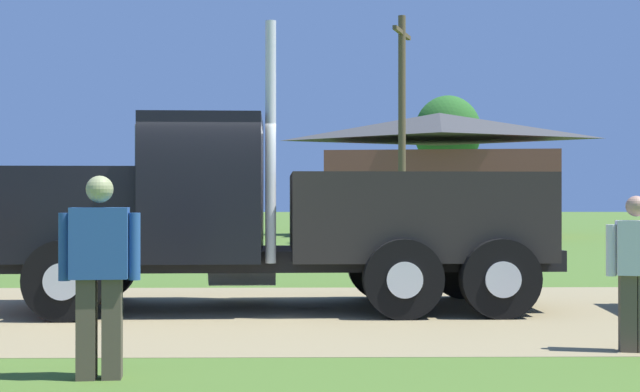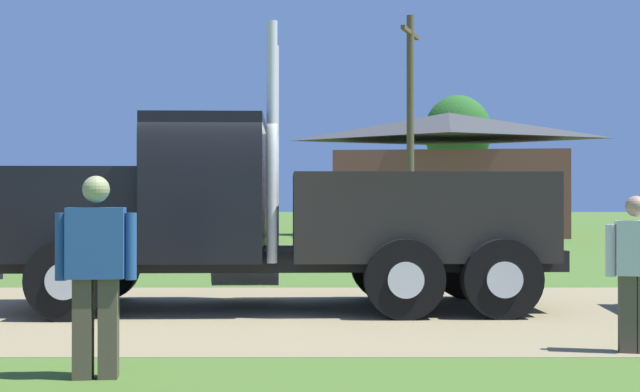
{
  "view_description": "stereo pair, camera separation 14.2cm",
  "coord_description": "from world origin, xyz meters",
  "px_view_note": "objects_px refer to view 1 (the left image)",
  "views": [
    {
      "loc": [
        1.43,
        -11.94,
        1.52
      ],
      "look_at": [
        1.62,
        1.91,
        1.58
      ],
      "focal_mm": 49.94,
      "sensor_mm": 36.0,
      "label": 1
    },
    {
      "loc": [
        1.57,
        -11.94,
        1.52
      ],
      "look_at": [
        1.62,
        1.91,
        1.58
      ],
      "focal_mm": 49.94,
      "sensor_mm": 36.0,
      "label": 2
    }
  ],
  "objects_px": {
    "utility_pole_far": "(402,122)",
    "truck_foreground_white": "(273,218)",
    "visitor_standing_near": "(636,270)",
    "visitor_walking_mid": "(100,267)",
    "shed_building": "(439,176)"
  },
  "relations": [
    {
      "from": "utility_pole_far",
      "to": "truck_foreground_white",
      "type": "bearing_deg",
      "value": -101.58
    },
    {
      "from": "visitor_standing_near",
      "to": "visitor_walking_mid",
      "type": "bearing_deg",
      "value": -165.94
    },
    {
      "from": "visitor_standing_near",
      "to": "utility_pole_far",
      "type": "bearing_deg",
      "value": 90.02
    },
    {
      "from": "truck_foreground_white",
      "to": "shed_building",
      "type": "distance_m",
      "value": 26.16
    },
    {
      "from": "truck_foreground_white",
      "to": "shed_building",
      "type": "bearing_deg",
      "value": 76.47
    },
    {
      "from": "visitor_walking_mid",
      "to": "utility_pole_far",
      "type": "relative_size",
      "value": 0.22
    },
    {
      "from": "visitor_standing_near",
      "to": "shed_building",
      "type": "bearing_deg",
      "value": 85.38
    },
    {
      "from": "shed_building",
      "to": "utility_pole_far",
      "type": "height_order",
      "value": "utility_pole_far"
    },
    {
      "from": "visitor_walking_mid",
      "to": "shed_building",
      "type": "height_order",
      "value": "shed_building"
    },
    {
      "from": "truck_foreground_white",
      "to": "visitor_walking_mid",
      "type": "height_order",
      "value": "truck_foreground_white"
    },
    {
      "from": "visitor_standing_near",
      "to": "visitor_walking_mid",
      "type": "relative_size",
      "value": 0.9
    },
    {
      "from": "shed_building",
      "to": "utility_pole_far",
      "type": "bearing_deg",
      "value": -108.45
    },
    {
      "from": "truck_foreground_white",
      "to": "utility_pole_far",
      "type": "distance_m",
      "value": 18.98
    },
    {
      "from": "truck_foreground_white",
      "to": "utility_pole_far",
      "type": "height_order",
      "value": "utility_pole_far"
    },
    {
      "from": "truck_foreground_white",
      "to": "utility_pole_far",
      "type": "bearing_deg",
      "value": 78.42
    }
  ]
}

